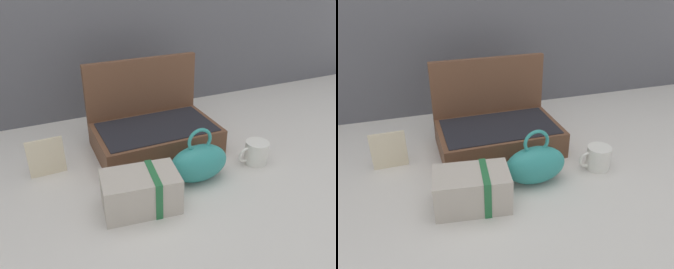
% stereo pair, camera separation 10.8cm
% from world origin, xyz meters
% --- Properties ---
extents(ground_plane, '(6.00, 6.00, 0.00)m').
position_xyz_m(ground_plane, '(0.00, 0.00, 0.00)').
color(ground_plane, beige).
extents(open_suitcase, '(0.44, 0.29, 0.32)m').
position_xyz_m(open_suitcase, '(0.05, 0.17, 0.07)').
color(open_suitcase, brown).
rests_on(open_suitcase, ground_plane).
extents(teal_pouch_handbag, '(0.20, 0.10, 0.19)m').
position_xyz_m(teal_pouch_handbag, '(0.10, -0.10, 0.07)').
color(teal_pouch_handbag, teal).
rests_on(teal_pouch_handbag, ground_plane).
extents(cream_toiletry_bag, '(0.23, 0.16, 0.12)m').
position_xyz_m(cream_toiletry_bag, '(-0.12, -0.15, 0.06)').
color(cream_toiletry_bag, '#B2A899').
rests_on(cream_toiletry_bag, ground_plane).
extents(coffee_mug, '(0.11, 0.08, 0.08)m').
position_xyz_m(coffee_mug, '(0.33, -0.09, 0.04)').
color(coffee_mug, silver).
rests_on(coffee_mug, ground_plane).
extents(info_card_left, '(0.12, 0.01, 0.13)m').
position_xyz_m(info_card_left, '(-0.35, 0.14, 0.07)').
color(info_card_left, beige).
rests_on(info_card_left, ground_plane).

